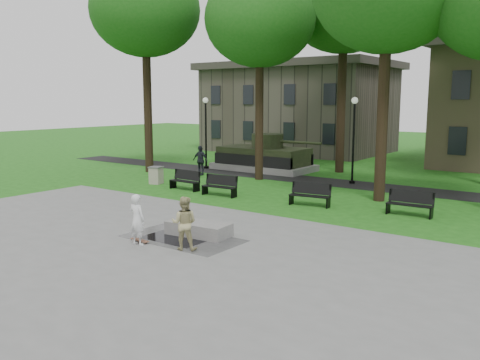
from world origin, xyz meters
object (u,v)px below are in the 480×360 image
object	(u,v)px
park_bench_0	(186,180)
concrete_block	(199,229)
friend_watching	(184,223)
trash_bin	(156,175)
skateboarder	(137,220)

from	to	relation	value
park_bench_0	concrete_block	bearing A→B (deg)	-42.01
friend_watching	trash_bin	size ratio (longest dim) A/B	1.73
concrete_block	friend_watching	size ratio (longest dim) A/B	1.32
concrete_block	friend_watching	xyz separation A→B (m)	(0.74, -1.52, 0.61)
park_bench_0	trash_bin	bearing A→B (deg)	173.91
friend_watching	park_bench_0	bearing A→B (deg)	-76.10
friend_watching	trash_bin	distance (m)	12.83
friend_watching	concrete_block	bearing A→B (deg)	-92.22
concrete_block	trash_bin	distance (m)	11.29
park_bench_0	skateboarder	bearing A→B (deg)	-53.37
skateboarder	park_bench_0	xyz separation A→B (m)	(-5.62, 8.47, -0.32)
skateboarder	park_bench_0	bearing A→B (deg)	-57.20
concrete_block	park_bench_0	size ratio (longest dim) A/B	1.21
friend_watching	park_bench_0	xyz separation A→B (m)	(-7.16, 7.96, -0.33)
trash_bin	park_bench_0	bearing A→B (deg)	-9.16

